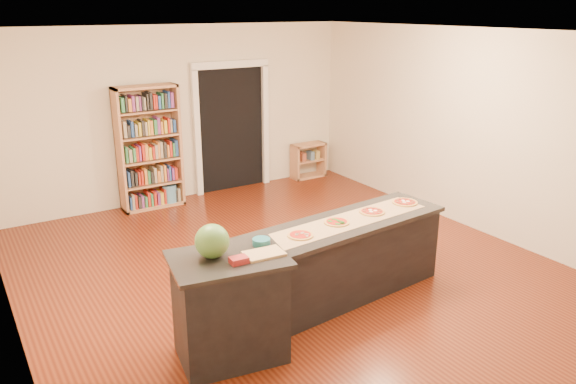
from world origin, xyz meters
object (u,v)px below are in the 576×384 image
low_shelf (308,160)px  watermelon (212,241)px  bookshelf (149,148)px  kitchen_island (337,261)px  waste_bin (170,195)px  side_counter (230,307)px

low_shelf → watermelon: bearing=-132.3°
bookshelf → watermelon: 4.33m
kitchen_island → bookshelf: 4.04m
kitchen_island → waste_bin: kitchen_island is taller
kitchen_island → waste_bin: 3.94m
waste_bin → watermelon: (-1.14, -4.20, 0.98)m
side_counter → low_shelf: (3.78, 4.34, -0.18)m
kitchen_island → watermelon: (-1.58, -0.30, 0.70)m
side_counter → low_shelf: side_counter is taller
kitchen_island → side_counter: (-1.47, -0.37, 0.06)m
kitchen_island → waste_bin: size_ratio=8.18×
kitchen_island → low_shelf: bearing=54.8°
side_counter → watermelon: size_ratio=3.34×
watermelon → side_counter: bearing=-32.1°
side_counter → kitchen_island: bearing=23.4°
bookshelf → low_shelf: 3.09m
kitchen_island → bookshelf: bookshelf is taller
side_counter → bookshelf: size_ratio=0.52×
watermelon → waste_bin: bearing=74.8°
low_shelf → watermelon: 5.84m
bookshelf → watermelon: size_ratio=6.41×
kitchen_island → bookshelf: bearing=95.1°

